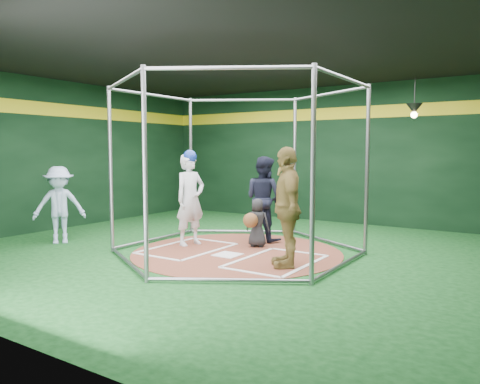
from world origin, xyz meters
The scene contains 12 objects.
room_shell centered at (0.00, 0.01, 1.75)m, with size 10.10×9.10×3.53m.
clay_disc centered at (0.00, 0.00, 0.01)m, with size 3.80×3.80×0.01m, color brown.
home_plate centered at (0.00, -0.30, 0.02)m, with size 0.43×0.43×0.01m, color white.
batter_box_left centered at (-0.95, -0.25, 0.02)m, with size 1.17×1.77×0.01m.
batter_box_right centered at (0.95, -0.25, 0.02)m, with size 1.17×1.77×0.01m.
batting_cage centered at (0.00, 0.00, 1.50)m, with size 4.05×4.67×3.00m.
pendant_lamp_near centered at (2.20, 3.60, 2.74)m, with size 0.34×0.34×0.90m.
batter_figure centered at (-1.13, 0.07, 0.93)m, with size 0.57×0.73×1.85m.
visitor_leopard centered at (1.23, -0.43, 0.96)m, with size 1.11×0.46×1.90m, color tan.
catcher_figure centered at (0.06, 0.59, 0.49)m, with size 0.53×0.61×0.93m.
umpire centered at (-0.16, 1.23, 0.87)m, with size 0.84×0.65×1.72m, color black.
bystander_blue centered at (-3.47, -1.19, 0.77)m, with size 0.99×0.57×1.54m, color #ADC3E5.
Camera 1 is at (4.61, -6.97, 1.84)m, focal length 35.00 mm.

